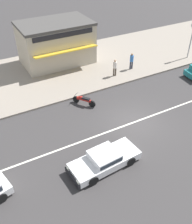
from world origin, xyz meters
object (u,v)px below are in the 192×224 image
object	(u,v)px
sedan_white_3	(104,160)
motorcycle_0	(84,100)
pedestrian_near_clock	(115,67)
shopfront_mid_block	(56,43)
pedestrian_far_end	(132,60)

from	to	relation	value
sedan_white_3	motorcycle_0	size ratio (longest dim) A/B	2.62
motorcycle_0	pedestrian_near_clock	xyz separation A→B (m)	(4.47, 2.62, 0.65)
motorcycle_0	shopfront_mid_block	xyz separation A→B (m)	(1.00, 7.93, 1.72)
pedestrian_far_end	sedan_white_3	bearing A→B (deg)	-132.04
motorcycle_0	pedestrian_far_end	bearing A→B (deg)	24.62
sedan_white_3	motorcycle_0	distance (m)	6.53
pedestrian_near_clock	sedan_white_3	bearing A→B (deg)	-125.17
pedestrian_near_clock	pedestrian_far_end	bearing A→B (deg)	10.73
pedestrian_near_clock	motorcycle_0	bearing A→B (deg)	-149.67
sedan_white_3	shopfront_mid_block	size ratio (longest dim) A/B	0.65
sedan_white_3	shopfront_mid_block	bearing A→B (deg)	78.86
motorcycle_0	shopfront_mid_block	distance (m)	8.18
sedan_white_3	pedestrian_near_clock	size ratio (longest dim) A/B	2.78
pedestrian_far_end	motorcycle_0	bearing A→B (deg)	-155.38
sedan_white_3	pedestrian_far_end	bearing A→B (deg)	47.96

